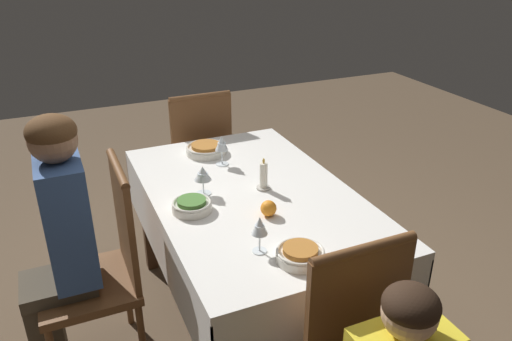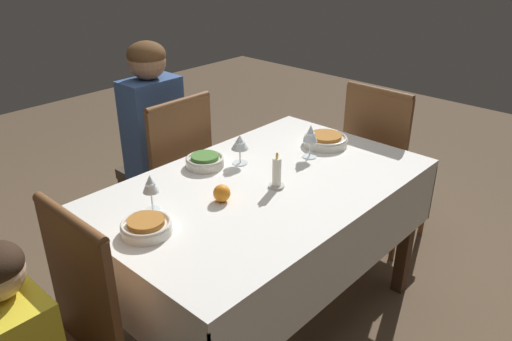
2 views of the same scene
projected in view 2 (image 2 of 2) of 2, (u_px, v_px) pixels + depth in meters
ground_plane at (262, 319)px, 2.46m from camera, size 8.00×8.00×0.00m
dining_table at (263, 203)px, 2.18m from camera, size 1.47×0.91×0.76m
chair_south at (170, 177)px, 2.69m from camera, size 0.42×0.42×1.00m
chair_west at (382, 162)px, 2.86m from camera, size 0.42×0.42×1.00m
person_adult_denim at (150, 141)px, 2.71m from camera, size 0.30×0.34×1.24m
bowl_south at (205, 161)px, 2.27m from camera, size 0.18×0.18×0.06m
wine_glass_south at (240, 143)px, 2.27m from camera, size 0.08×0.08×0.14m
bowl_east at (146, 226)px, 1.77m from camera, size 0.18×0.18×0.06m
wine_glass_east at (150, 185)px, 1.88m from camera, size 0.06×0.06×0.15m
bowl_west at (325, 140)px, 2.50m from camera, size 0.22×0.22×0.06m
wine_glass_west at (311, 135)px, 2.32m from camera, size 0.07×0.07×0.16m
candle_centerpiece at (277, 174)px, 2.07m from camera, size 0.07×0.07×0.16m
orange_fruit at (222, 193)px, 1.98m from camera, size 0.07×0.07×0.07m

